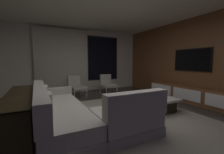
{
  "coord_description": "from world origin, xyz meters",
  "views": [
    {
      "loc": [
        -1.54,
        -2.83,
        1.27
      ],
      "look_at": [
        0.23,
        0.59,
        0.89
      ],
      "focal_mm": 23.73,
      "sensor_mm": 36.0,
      "label": 1
    }
  ],
  "objects": [
    {
      "name": "accent_chair_near_window",
      "position": [
        1.01,
        2.49,
        0.43
      ],
      "size": [
        0.59,
        0.6,
        0.78
      ],
      "color": "#B2ADA0",
      "rests_on": "floor"
    },
    {
      "name": "book_stack_on_coffee_table",
      "position": [
        1.05,
        0.02,
        0.39
      ],
      "size": [
        0.28,
        0.22,
        0.06
      ],
      "color": "#AB8EC2",
      "rests_on": "coffee_table"
    },
    {
      "name": "console_table_behind_couch",
      "position": [
        -1.81,
        0.04,
        0.41
      ],
      "size": [
        0.4,
        2.1,
        0.74
      ],
      "color": "black",
      "rests_on": "floor"
    },
    {
      "name": "back_wall_with_window",
      "position": [
        -0.06,
        3.62,
        1.34
      ],
      "size": [
        6.6,
        0.3,
        2.7
      ],
      "color": "silver",
      "rests_on": "floor"
    },
    {
      "name": "accent_chair_by_curtain",
      "position": [
        -0.25,
        2.55,
        0.43
      ],
      "size": [
        0.66,
        0.67,
        0.78
      ],
      "color": "#B2ADA0",
      "rests_on": "floor"
    },
    {
      "name": "media_wall",
      "position": [
        3.06,
        0.0,
        1.35
      ],
      "size": [
        0.12,
        7.8,
        2.7
      ],
      "color": "brown",
      "rests_on": "floor"
    },
    {
      "name": "coffee_table",
      "position": [
        1.09,
        0.14,
        0.19
      ],
      "size": [
        1.16,
        1.16,
        0.36
      ],
      "color": "black",
      "rests_on": "floor"
    },
    {
      "name": "mounted_tv",
      "position": [
        2.95,
        0.25,
        1.35
      ],
      "size": [
        0.05,
        1.24,
        0.71
      ],
      "color": "black"
    },
    {
      "name": "floor",
      "position": [
        0.0,
        0.0,
        0.0
      ],
      "size": [
        9.2,
        9.2,
        0.0
      ],
      "primitive_type": "plane",
      "color": "#332B26"
    },
    {
      "name": "area_rug",
      "position": [
        0.35,
        -0.1,
        0.01
      ],
      "size": [
        3.2,
        3.8,
        0.01
      ],
      "primitive_type": "cube",
      "color": "gray",
      "rests_on": "floor"
    },
    {
      "name": "media_console",
      "position": [
        2.77,
        0.05,
        0.25
      ],
      "size": [
        0.46,
        3.1,
        0.52
      ],
      "color": "brown",
      "rests_on": "floor"
    },
    {
      "name": "sectional_couch",
      "position": [
        -0.9,
        -0.09,
        0.29
      ],
      "size": [
        1.98,
        2.5,
        0.82
      ],
      "color": "gray",
      "rests_on": "floor"
    }
  ]
}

